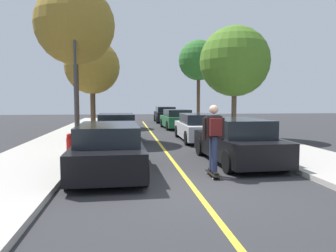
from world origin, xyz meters
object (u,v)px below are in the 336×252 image
at_px(parked_car_right_far, 177,119).
at_px(skateboarder, 214,134).
at_px(street_tree_left_nearest, 75,25).
at_px(parked_car_right_nearest, 237,142).
at_px(streetlamp, 75,69).
at_px(street_tree_right_nearest, 235,62).
at_px(street_tree_left_near, 92,67).
at_px(street_tree_right_near, 199,61).
at_px(fire_hydrant, 69,143).
at_px(parked_car_left_nearest, 108,149).
at_px(parked_car_right_near, 198,128).
at_px(skateboard, 213,173).
at_px(parked_car_left_near, 116,128).
at_px(parked_car_right_farthest, 165,114).

distance_m(parked_car_right_far, skateboarder, 14.51).
relative_size(parked_car_right_far, street_tree_left_nearest, 0.55).
bearing_deg(street_tree_left_nearest, parked_car_right_nearest, -48.25).
height_order(streetlamp, skateboarder, streetlamp).
bearing_deg(skateboarder, street_tree_right_nearest, 67.99).
relative_size(street_tree_left_near, street_tree_right_near, 0.98).
bearing_deg(fire_hydrant, skateboarder, -39.91).
bearing_deg(fire_hydrant, parked_car_left_nearest, -60.97).
xyz_separation_m(street_tree_left_near, streetlamp, (0.20, -9.39, -1.05)).
relative_size(parked_car_left_nearest, street_tree_left_nearest, 0.59).
bearing_deg(fire_hydrant, parked_car_right_nearest, -17.20).
height_order(parked_car_right_near, parked_car_right_far, parked_car_right_far).
bearing_deg(skateboarder, skateboard, 89.50).
xyz_separation_m(street_tree_right_near, fire_hydrant, (-7.43, -12.75, -4.50)).
xyz_separation_m(parked_car_left_near, streetlamp, (-1.75, -0.85, 2.71)).
height_order(fire_hydrant, streetlamp, streetlamp).
relative_size(street_tree_right_near, fire_hydrant, 9.13).
distance_m(parked_car_left_near, street_tree_left_near, 9.54).
height_order(streetlamp, skateboard, streetlamp).
bearing_deg(skateboarder, streetlamp, 122.89).
bearing_deg(streetlamp, parked_car_right_far, 52.76).
bearing_deg(parked_car_right_far, parked_car_left_nearest, -106.29).
height_order(parked_car_right_farthest, fire_hydrant, parked_car_right_farthest).
bearing_deg(street_tree_right_nearest, street_tree_right_near, 90.00).
distance_m(parked_car_right_far, street_tree_right_near, 5.08).
distance_m(parked_car_right_nearest, parked_car_right_near, 5.72).
distance_m(parked_car_right_far, fire_hydrant, 12.22).
xyz_separation_m(parked_car_right_nearest, fire_hydrant, (-5.48, 1.70, -0.19)).
relative_size(parked_car_left_near, skateboard, 4.93).
distance_m(parked_car_right_nearest, parked_car_right_far, 12.61).
relative_size(street_tree_left_nearest, skateboard, 8.83).
height_order(parked_car_right_nearest, street_tree_left_nearest, street_tree_left_nearest).
distance_m(parked_car_right_farthest, streetlamp, 15.73).
xyz_separation_m(parked_car_right_farthest, street_tree_left_near, (-5.93, -5.02, 3.71)).
bearing_deg(street_tree_right_near, street_tree_left_near, 179.79).
distance_m(parked_car_right_far, skateboard, 14.48).
bearing_deg(streetlamp, street_tree_left_nearest, 97.36).
height_order(parked_car_right_farthest, street_tree_right_near, street_tree_right_near).
relative_size(parked_car_right_near, fire_hydrant, 6.64).
height_order(parked_car_right_far, street_tree_left_near, street_tree_left_near).
xyz_separation_m(street_tree_left_near, skateboard, (4.67, -16.27, -4.33)).
bearing_deg(fire_hydrant, street_tree_left_nearest, 95.22).
bearing_deg(parked_car_right_farthest, street_tree_left_near, -139.77).
height_order(parked_car_right_near, street_tree_right_near, street_tree_right_near).
height_order(street_tree_right_nearest, fire_hydrant, street_tree_right_nearest).
xyz_separation_m(parked_car_left_nearest, skateboard, (2.72, -0.79, -0.58)).
distance_m(parked_car_left_near, fire_hydrant, 4.49).
bearing_deg(street_tree_right_near, parked_car_left_nearest, -111.00).
height_order(parked_car_left_nearest, street_tree_right_near, street_tree_right_near).
bearing_deg(parked_car_left_nearest, street_tree_right_near, 69.00).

